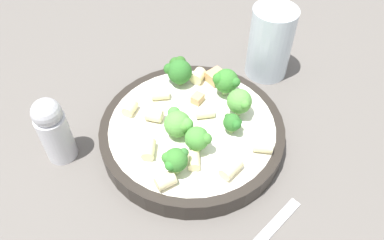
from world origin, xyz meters
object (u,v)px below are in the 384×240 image
(broccoli_floret_1, at_px, (178,123))
(pasta_bowl, at_px, (192,131))
(rigatoni_6, at_px, (263,147))
(broccoli_floret_6, at_px, (233,123))
(rigatoni_0, at_px, (154,115))
(drinking_glass, at_px, (269,47))
(broccoli_floret_0, at_px, (225,81))
(rigatoni_2, at_px, (130,108))
(broccoli_floret_5, at_px, (175,160))
(rigatoni_3, at_px, (206,114))
(rigatoni_7, at_px, (165,181))
(rigatoni_1, at_px, (194,161))
(broccoli_floret_3, at_px, (179,70))
(chicken_chunk_0, at_px, (216,77))
(rigatoni_4, at_px, (162,94))
(broccoli_floret_4, at_px, (197,139))
(rigatoni_8, at_px, (198,76))
(broccoli_floret_2, at_px, (240,101))
(rigatoni_9, at_px, (231,169))
(chicken_chunk_1, at_px, (198,99))
(pepper_shaker, at_px, (54,130))
(rigatoni_5, at_px, (146,147))

(broccoli_floret_1, bearing_deg, pasta_bowl, -0.66)
(rigatoni_6, bearing_deg, broccoli_floret_6, 97.65)
(rigatoni_0, bearing_deg, drinking_glass, -3.13)
(broccoli_floret_0, relative_size, rigatoni_2, 1.94)
(broccoli_floret_5, xyz_separation_m, drinking_glass, (0.25, 0.07, -0.00))
(rigatoni_3, relative_size, rigatoni_7, 1.10)
(broccoli_floret_0, bearing_deg, rigatoni_0, 165.79)
(broccoli_floret_5, height_order, rigatoni_1, broccoli_floret_5)
(rigatoni_1, bearing_deg, broccoli_floret_0, 28.90)
(rigatoni_1, xyz_separation_m, rigatoni_2, (-0.01, 0.12, 0.00))
(pasta_bowl, xyz_separation_m, drinking_glass, (0.19, 0.03, 0.03))
(broccoli_floret_3, distance_m, chicken_chunk_0, 0.06)
(broccoli_floret_3, bearing_deg, rigatoni_4, -166.41)
(broccoli_floret_4, xyz_separation_m, broccoli_floret_6, (0.05, -0.01, -0.01))
(rigatoni_2, distance_m, rigatoni_6, 0.18)
(rigatoni_8, relative_size, drinking_glass, 0.19)
(broccoli_floret_4, relative_size, rigatoni_6, 1.60)
(broccoli_floret_4, height_order, chicken_chunk_0, broccoli_floret_4)
(broccoli_floret_2, relative_size, rigatoni_1, 1.82)
(rigatoni_7, bearing_deg, pasta_bowl, 30.34)
(broccoli_floret_2, relative_size, broccoli_floret_4, 1.13)
(broccoli_floret_1, height_order, rigatoni_0, broccoli_floret_1)
(broccoli_floret_2, height_order, rigatoni_9, broccoli_floret_2)
(rigatoni_9, height_order, chicken_chunk_1, rigatoni_9)
(broccoli_floret_0, distance_m, rigatoni_2, 0.14)
(broccoli_floret_3, bearing_deg, broccoli_floret_1, -130.42)
(broccoli_floret_6, xyz_separation_m, chicken_chunk_0, (0.05, 0.08, -0.01))
(rigatoni_1, height_order, rigatoni_4, same)
(broccoli_floret_4, bearing_deg, pepper_shaker, 133.54)
(broccoli_floret_0, height_order, rigatoni_9, broccoli_floret_0)
(broccoli_floret_4, bearing_deg, rigatoni_9, -81.39)
(broccoli_floret_3, height_order, rigatoni_7, broccoli_floret_3)
(broccoli_floret_0, xyz_separation_m, rigatoni_6, (-0.04, -0.10, -0.02))
(rigatoni_0, bearing_deg, broccoli_floret_3, 26.11)
(broccoli_floret_3, relative_size, rigatoni_5, 1.60)
(drinking_glass, bearing_deg, rigatoni_8, 165.41)
(broccoli_floret_0, distance_m, chicken_chunk_0, 0.03)
(broccoli_floret_0, relative_size, rigatoni_6, 1.77)
(broccoli_floret_1, bearing_deg, broccoli_floret_3, 49.58)
(broccoli_floret_4, relative_size, broccoli_floret_5, 0.99)
(rigatoni_7, relative_size, chicken_chunk_1, 1.37)
(rigatoni_1, relative_size, rigatoni_6, 0.99)
(pasta_bowl, distance_m, rigatoni_5, 0.07)
(drinking_glass, bearing_deg, rigatoni_2, 169.29)
(broccoli_floret_4, xyz_separation_m, pepper_shaker, (-0.12, 0.13, -0.00))
(broccoli_floret_2, distance_m, rigatoni_5, 0.14)
(broccoli_floret_5, xyz_separation_m, broccoli_floret_6, (0.10, 0.00, -0.01))
(rigatoni_2, bearing_deg, broccoli_floret_1, -71.70)
(rigatoni_0, height_order, rigatoni_3, rigatoni_0)
(rigatoni_6, height_order, rigatoni_7, rigatoni_7)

